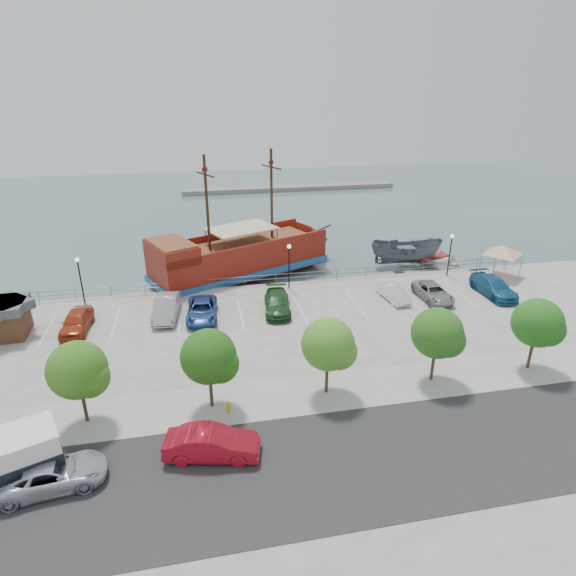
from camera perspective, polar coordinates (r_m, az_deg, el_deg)
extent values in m
plane|color=#3E5858|center=(39.52, 2.00, -5.01)|extent=(160.00, 160.00, 0.00)
cube|color=gray|center=(23.77, 15.22, -28.00)|extent=(100.00, 58.00, 1.20)
cube|color=#282828|center=(26.40, 10.46, -19.19)|extent=(100.00, 8.00, 0.04)
cube|color=gray|center=(30.78, 6.37, -11.93)|extent=(100.00, 4.00, 0.05)
cylinder|color=slate|center=(45.64, -0.20, 1.69)|extent=(50.00, 0.06, 0.06)
cylinder|color=slate|center=(45.78, -0.20, 1.22)|extent=(50.00, 0.06, 0.06)
cube|color=gray|center=(92.54, 0.22, 11.75)|extent=(40.00, 3.00, 0.80)
cube|color=maroon|center=(49.40, -5.64, 3.49)|extent=(18.60, 12.47, 2.91)
cube|color=#1F5595|center=(49.73, -5.60, 2.46)|extent=(19.05, 12.92, 0.67)
cone|color=maroon|center=(54.70, 3.31, 5.52)|extent=(5.47, 6.36, 5.37)
cube|color=maroon|center=(45.70, -13.64, 4.26)|extent=(5.36, 6.48, 1.57)
cube|color=brown|center=(45.45, -13.74, 5.26)|extent=(4.97, 5.98, 0.13)
cube|color=brown|center=(49.19, -5.15, 5.28)|extent=(15.27, 10.48, 0.17)
cube|color=maroon|center=(51.06, -7.26, 6.25)|extent=(16.39, 7.58, 0.78)
cube|color=maroon|center=(46.62, -4.05, 4.73)|extent=(16.39, 7.58, 0.78)
cylinder|color=#382111|center=(49.74, -1.96, 10.96)|extent=(0.36, 0.36, 9.17)
cylinder|color=#382111|center=(46.20, -9.57, 9.71)|extent=(0.36, 0.36, 9.17)
cylinder|color=#382111|center=(49.23, -2.01, 14.14)|extent=(1.53, 3.12, 0.16)
cylinder|color=#382111|center=(45.65, -9.81, 13.12)|extent=(1.53, 3.12, 0.16)
cube|color=beige|center=(48.55, -5.56, 7.02)|extent=(7.66, 6.55, 0.13)
cylinder|color=#382111|center=(54.79, 3.98, 7.00)|extent=(2.61, 1.31, 0.66)
imported|color=#545962|center=(54.00, 13.78, 3.91)|extent=(8.05, 4.55, 2.94)
imported|color=white|center=(55.23, 16.69, 3.32)|extent=(8.04, 9.50, 1.67)
cube|color=gray|center=(47.10, -16.32, -0.88)|extent=(7.96, 4.12, 0.44)
cube|color=slate|center=(49.86, 9.48, 1.08)|extent=(6.49, 2.45, 0.36)
cube|color=slate|center=(52.97, 17.30, 1.67)|extent=(7.14, 2.38, 0.40)
cube|color=#50301E|center=(41.91, -30.53, -3.55)|extent=(3.09, 3.09, 2.18)
cube|color=#49494D|center=(41.40, -30.90, -1.88)|extent=(3.50, 3.50, 0.69)
cylinder|color=slate|center=(52.42, 21.90, 3.06)|extent=(0.08, 0.08, 2.26)
cylinder|color=slate|center=(53.65, 24.47, 3.08)|extent=(0.08, 0.08, 2.26)
cylinder|color=slate|center=(50.19, 23.17, 2.00)|extent=(0.08, 0.08, 2.26)
cylinder|color=slate|center=(51.47, 25.81, 2.04)|extent=(0.08, 0.08, 2.26)
pyramid|color=beige|center=(51.31, 24.20, 4.65)|extent=(4.80, 4.80, 0.92)
imported|color=#ABB1BB|center=(26.63, -26.14, -19.25)|extent=(5.15, 2.88, 1.36)
imported|color=#B61122|center=(25.88, -8.98, -17.77)|extent=(5.08, 2.63, 1.60)
cylinder|color=#E8A507|center=(28.90, -7.06, -13.99)|extent=(0.21, 0.21, 0.53)
sphere|color=#E8A507|center=(28.73, -7.09, -13.54)|extent=(0.23, 0.23, 0.23)
cylinder|color=black|center=(44.39, -23.29, 0.54)|extent=(0.12, 0.12, 4.00)
sphere|color=#FFF2CC|center=(43.70, -23.72, 3.08)|extent=(0.36, 0.36, 0.36)
cylinder|color=black|center=(44.07, 0.12, 2.35)|extent=(0.12, 0.12, 4.00)
sphere|color=#FFF2CC|center=(43.37, 0.12, 4.95)|extent=(0.36, 0.36, 0.36)
cylinder|color=black|center=(49.61, 18.59, 3.52)|extent=(0.12, 0.12, 4.00)
sphere|color=#FFF2CC|center=(48.98, 18.89, 5.83)|extent=(0.36, 0.36, 0.36)
cylinder|color=#473321|center=(29.82, -22.99, -12.64)|extent=(0.20, 0.20, 2.20)
sphere|color=#326218|center=(28.61, -23.70, -8.87)|extent=(3.20, 3.20, 3.20)
sphere|color=#326218|center=(28.43, -22.49, -9.82)|extent=(2.20, 2.20, 2.20)
cylinder|color=#473321|center=(29.04, -9.11, -11.89)|extent=(0.20, 0.20, 2.20)
sphere|color=#215013|center=(27.79, -9.41, -8.00)|extent=(3.20, 3.20, 3.20)
sphere|color=#215013|center=(27.76, -8.08, -8.92)|extent=(2.20, 2.20, 2.20)
cylinder|color=#473321|center=(29.92, 4.61, -10.48)|extent=(0.20, 0.20, 2.20)
sphere|color=#417822|center=(28.71, 4.75, -6.66)|extent=(3.20, 3.20, 3.20)
sphere|color=#417822|center=(28.82, 6.05, -7.51)|extent=(2.20, 2.20, 2.20)
cylinder|color=#473321|center=(32.33, 16.78, -8.72)|extent=(0.20, 0.20, 2.20)
sphere|color=#285919|center=(31.21, 17.26, -5.12)|extent=(3.20, 3.20, 3.20)
sphere|color=#285919|center=(31.45, 18.40, -5.88)|extent=(2.20, 2.20, 2.20)
cylinder|color=#473321|center=(35.96, 26.79, -6.97)|extent=(0.20, 0.20, 2.20)
sphere|color=#215B18|center=(34.96, 27.46, -3.68)|extent=(3.20, 3.20, 3.20)
sphere|color=#215B18|center=(35.29, 28.40, -4.36)|extent=(2.20, 2.20, 2.20)
imported|color=#A53519|center=(40.38, -23.77, -3.64)|extent=(2.15, 4.71, 1.57)
imported|color=#A5A5A5|center=(40.31, -14.24, -2.25)|extent=(2.26, 5.23, 1.67)
imported|color=navy|center=(39.52, -10.15, -2.60)|extent=(2.74, 5.32, 1.43)
imported|color=#214F25|center=(40.10, -1.29, -1.77)|extent=(2.74, 5.39, 1.50)
imported|color=white|center=(43.25, 12.37, -0.53)|extent=(1.91, 4.20, 1.34)
imported|color=gray|center=(44.18, 16.82, -0.49)|extent=(2.28, 4.85, 1.34)
imported|color=#1C5881|center=(46.95, 23.18, 0.15)|extent=(2.28, 5.50, 1.59)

